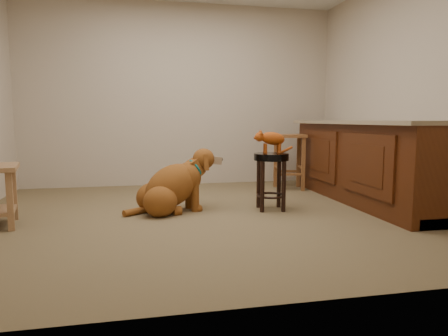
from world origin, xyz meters
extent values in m
cube|color=brown|center=(0.00, 0.00, 0.00)|extent=(4.50, 4.00, 0.01)
cube|color=#C3B39D|center=(0.00, 2.00, 1.30)|extent=(4.50, 0.04, 2.60)
cube|color=#C3B39D|center=(0.00, -2.00, 1.30)|extent=(4.50, 0.04, 2.60)
cube|color=#C3B39D|center=(2.25, 0.00, 1.30)|extent=(0.04, 4.00, 2.60)
cube|color=#4F240E|center=(1.95, 0.30, 0.45)|extent=(0.60, 2.50, 0.90)
cube|color=gray|center=(1.92, 0.30, 0.92)|extent=(0.70, 2.56, 0.04)
cube|color=black|center=(1.99, 0.30, 0.05)|extent=(0.52, 2.50, 0.10)
cube|color=#4F240E|center=(1.64, -0.25, 0.50)|extent=(0.02, 0.90, 0.62)
cube|color=#4F240E|center=(1.64, 0.85, 0.50)|extent=(0.02, 0.90, 0.62)
cube|color=#411C0B|center=(1.63, -0.25, 0.50)|extent=(0.02, 0.60, 0.40)
cube|color=#411C0B|center=(1.63, 0.85, 0.50)|extent=(0.02, 0.60, 0.40)
cylinder|color=black|center=(0.87, 0.21, 0.26)|extent=(0.04, 0.04, 0.53)
cylinder|color=black|center=(0.65, 0.24, 0.26)|extent=(0.04, 0.04, 0.53)
cylinder|color=black|center=(0.85, -0.01, 0.26)|extent=(0.04, 0.04, 0.53)
cylinder|color=black|center=(0.63, 0.01, 0.26)|extent=(0.04, 0.04, 0.53)
torus|color=black|center=(0.75, 0.11, 0.15)|extent=(0.34, 0.34, 0.02)
cylinder|color=black|center=(0.75, 0.11, 0.56)|extent=(0.37, 0.37, 0.07)
cube|color=brown|center=(1.59, 1.42, 0.36)|extent=(0.05, 0.05, 0.71)
cube|color=brown|center=(1.27, 1.48, 0.36)|extent=(0.05, 0.05, 0.71)
cube|color=brown|center=(1.53, 1.10, 0.36)|extent=(0.05, 0.05, 0.71)
cube|color=brown|center=(1.21, 1.16, 0.36)|extent=(0.05, 0.05, 0.71)
cube|color=brown|center=(1.40, 1.29, 0.73)|extent=(0.48, 0.48, 0.04)
cube|color=#996E47|center=(-1.77, 0.18, 0.25)|extent=(0.06, 0.06, 0.51)
cube|color=#996E47|center=(-1.69, -0.21, 0.25)|extent=(0.06, 0.06, 0.51)
ellipsoid|color=brown|center=(-0.48, 0.29, 0.15)|extent=(0.40, 0.36, 0.31)
ellipsoid|color=brown|center=(-0.41, 0.05, 0.15)|extent=(0.40, 0.36, 0.31)
cylinder|color=brown|center=(-0.32, 0.36, 0.04)|extent=(0.10, 0.11, 0.10)
cylinder|color=brown|center=(-0.25, 0.07, 0.04)|extent=(0.10, 0.11, 0.10)
ellipsoid|color=brown|center=(-0.28, 0.21, 0.27)|extent=(0.78, 0.54, 0.64)
ellipsoid|color=brown|center=(-0.11, 0.26, 0.35)|extent=(0.33, 0.35, 0.32)
cylinder|color=brown|center=(-0.09, 0.36, 0.19)|extent=(0.10, 0.10, 0.37)
cylinder|color=brown|center=(-0.05, 0.19, 0.19)|extent=(0.10, 0.10, 0.37)
sphere|color=brown|center=(-0.06, 0.37, 0.02)|extent=(0.10, 0.10, 0.10)
sphere|color=brown|center=(-0.02, 0.20, 0.02)|extent=(0.10, 0.10, 0.10)
cylinder|color=brown|center=(-0.03, 0.28, 0.45)|extent=(0.27, 0.22, 0.23)
ellipsoid|color=brown|center=(0.06, 0.31, 0.54)|extent=(0.28, 0.27, 0.22)
cube|color=#A18464|center=(0.18, 0.34, 0.52)|extent=(0.17, 0.12, 0.10)
sphere|color=black|center=(0.26, 0.36, 0.52)|extent=(0.05, 0.05, 0.05)
cube|color=brown|center=(0.02, 0.40, 0.51)|extent=(0.06, 0.07, 0.17)
cube|color=brown|center=(0.07, 0.21, 0.51)|extent=(0.06, 0.07, 0.17)
torus|color=#0C6765|center=(-0.03, 0.28, 0.44)|extent=(0.18, 0.24, 0.19)
cylinder|color=#D8BF4C|center=(0.02, 0.30, 0.37)|extent=(0.02, 0.04, 0.04)
cylinder|color=brown|center=(-0.65, 0.17, 0.03)|extent=(0.28, 0.22, 0.07)
ellipsoid|color=#9C3E0F|center=(0.76, 0.11, 0.75)|extent=(0.28, 0.16, 0.17)
cylinder|color=#9C3E0F|center=(0.69, 0.15, 0.65)|extent=(0.03, 0.03, 0.10)
sphere|color=#9C3E0F|center=(0.69, 0.15, 0.61)|extent=(0.03, 0.03, 0.03)
cylinder|color=#9C3E0F|center=(0.68, 0.08, 0.65)|extent=(0.03, 0.03, 0.10)
sphere|color=#9C3E0F|center=(0.68, 0.08, 0.61)|extent=(0.03, 0.03, 0.03)
cylinder|color=#9C3E0F|center=(0.83, 0.14, 0.65)|extent=(0.03, 0.03, 0.10)
sphere|color=#9C3E0F|center=(0.83, 0.14, 0.61)|extent=(0.03, 0.03, 0.03)
cylinder|color=#9C3E0F|center=(0.82, 0.07, 0.65)|extent=(0.03, 0.03, 0.10)
sphere|color=#9C3E0F|center=(0.82, 0.07, 0.61)|extent=(0.03, 0.03, 0.03)
sphere|color=#9C3E0F|center=(0.62, 0.13, 0.77)|extent=(0.10, 0.10, 0.10)
sphere|color=#9C3E0F|center=(0.58, 0.13, 0.76)|extent=(0.04, 0.04, 0.04)
sphere|color=brown|center=(0.57, 0.13, 0.76)|extent=(0.01, 0.01, 0.01)
cone|color=#9C3E0F|center=(0.64, 0.16, 0.82)|extent=(0.05, 0.05, 0.05)
cone|color=#C66B60|center=(0.63, 0.16, 0.82)|extent=(0.02, 0.02, 0.03)
cone|color=#9C3E0F|center=(0.63, 0.10, 0.82)|extent=(0.05, 0.05, 0.05)
cone|color=#C66B60|center=(0.63, 0.10, 0.82)|extent=(0.02, 0.02, 0.03)
cylinder|color=#9C3E0F|center=(0.90, 0.13, 0.62)|extent=(0.20, 0.09, 0.10)
camera|label=1|loc=(-0.58, -3.86, 0.95)|focal=32.00mm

